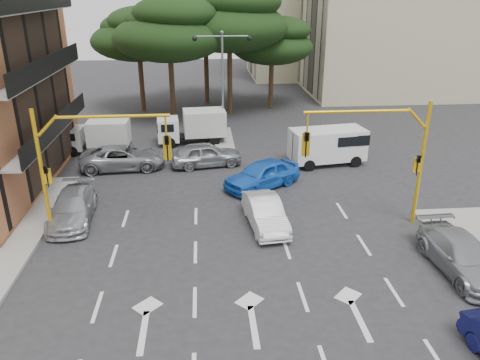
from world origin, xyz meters
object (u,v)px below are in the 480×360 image
at_px(van_white, 327,146).
at_px(signal_mast_left, 82,156).
at_px(car_silver_wagon, 72,208).
at_px(car_silver_cross_a, 123,158).
at_px(signal_mast_right, 386,148).
at_px(street_lamp_center, 222,67).
at_px(car_white_hatch, 265,213).
at_px(car_silver_parked, 462,256).
at_px(box_truck_a, 97,137).
at_px(car_blue_compact, 262,174).
at_px(box_truck_b, 192,127).
at_px(car_silver_cross_b, 206,154).

bearing_deg(van_white, signal_mast_left, -65.93).
height_order(car_silver_wagon, car_silver_cross_a, car_silver_cross_a).
distance_m(signal_mast_right, street_lamp_center, 15.65).
xyz_separation_m(signal_mast_right, car_white_hatch, (-5.48, 0.17, -3.18)).
bearing_deg(car_silver_cross_a, car_silver_parked, -133.95).
distance_m(signal_mast_right, car_white_hatch, 6.34).
height_order(signal_mast_right, box_truck_a, signal_mast_right).
distance_m(car_blue_compact, box_truck_b, 9.53).
distance_m(car_blue_compact, car_silver_wagon, 10.34).
bearing_deg(car_silver_cross_a, street_lamp_center, -54.46).
xyz_separation_m(signal_mast_right, car_silver_parked, (1.90, -4.32, -3.17)).
height_order(car_silver_wagon, car_silver_cross_b, car_silver_cross_b).
bearing_deg(car_silver_cross_b, car_silver_cross_a, 80.71).
height_order(signal_mast_right, box_truck_b, signal_mast_right).
height_order(signal_mast_left, street_lamp_center, street_lamp_center).
xyz_separation_m(car_white_hatch, box_truck_b, (-3.62, 13.34, 0.53)).
relative_size(signal_mast_left, car_white_hatch, 1.41).
xyz_separation_m(car_silver_cross_a, box_truck_b, (4.30, 4.89, 0.50)).
xyz_separation_m(signal_mast_right, street_lamp_center, (-6.80, 14.01, 1.54)).
relative_size(car_silver_wagon, car_silver_parked, 0.98).
distance_m(car_silver_cross_a, box_truck_a, 4.08).
bearing_deg(box_truck_b, car_white_hatch, -169.71).
relative_size(car_blue_compact, car_silver_cross_b, 1.03).
relative_size(signal_mast_left, street_lamp_center, 0.77).
distance_m(car_white_hatch, van_white, 9.77).
xyz_separation_m(signal_mast_left, car_blue_compact, (8.58, 4.90, -3.09)).
distance_m(car_silver_wagon, car_silver_cross_a, 7.24).
height_order(signal_mast_right, car_silver_cross_a, signal_mast_right).
bearing_deg(van_white, box_truck_b, -128.46).
distance_m(car_silver_wagon, car_silver_cross_b, 9.76).
bearing_deg(car_silver_wagon, signal_mast_right, -9.94).
bearing_deg(car_silver_cross_b, signal_mast_left, 138.01).
relative_size(car_silver_cross_b, box_truck_b, 0.91).
bearing_deg(box_truck_b, car_silver_wagon, 149.66).
relative_size(car_silver_cross_a, car_silver_cross_b, 1.16).
relative_size(box_truck_a, box_truck_b, 0.92).
bearing_deg(car_silver_parked, car_blue_compact, 124.25).
xyz_separation_m(street_lamp_center, van_white, (6.46, -5.55, -4.25)).
relative_size(car_silver_wagon, car_silver_cross_a, 0.90).
distance_m(street_lamp_center, car_silver_cross_a, 9.72).
height_order(signal_mast_left, car_silver_cross_b, signal_mast_left).
relative_size(signal_mast_right, car_silver_cross_b, 1.32).
xyz_separation_m(car_silver_cross_a, car_silver_parked, (15.29, -12.93, -0.02)).
bearing_deg(signal_mast_left, street_lamp_center, 64.09).
relative_size(car_blue_compact, box_truck_a, 1.02).
distance_m(car_silver_wagon, van_white, 16.04).
xyz_separation_m(signal_mast_left, street_lamp_center, (6.80, 14.01, 1.54)).
bearing_deg(signal_mast_right, street_lamp_center, 115.91).
height_order(street_lamp_center, van_white, street_lamp_center).
bearing_deg(box_truck_b, signal_mast_left, 156.65).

